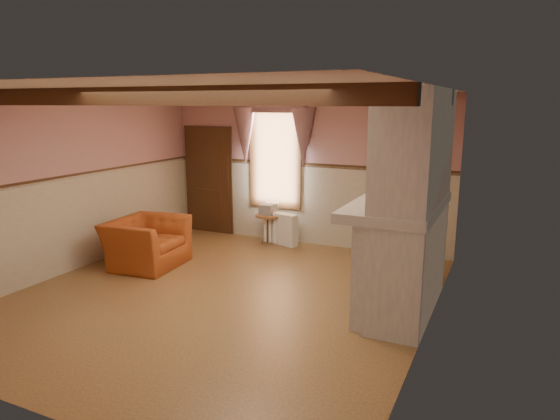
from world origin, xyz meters
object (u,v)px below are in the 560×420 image
at_px(bowl, 394,201).
at_px(mantel_clock, 411,184).
at_px(side_table, 269,228).
at_px(radiator, 281,229).
at_px(oil_lamp, 403,187).
at_px(armchair, 147,243).

bearing_deg(bowl, mantel_clock, 90.00).
height_order(side_table, bowl, bowl).
bearing_deg(radiator, oil_lamp, -18.21).
distance_m(radiator, bowl, 3.68).
distance_m(mantel_clock, oil_lamp, 0.55).
distance_m(side_table, oil_lamp, 3.63).
height_order(bowl, mantel_clock, mantel_clock).
relative_size(radiator, bowl, 2.00).
bearing_deg(radiator, bowl, -24.70).
bearing_deg(armchair, radiator, -39.29).
bearing_deg(mantel_clock, armchair, -168.71).
xyz_separation_m(bowl, mantel_clock, (0.00, 1.03, 0.06)).
distance_m(side_table, bowl, 3.87).
bearing_deg(side_table, oil_lamp, -32.88).
height_order(armchair, bowl, bowl).
bearing_deg(oil_lamp, armchair, -176.35).
distance_m(armchair, bowl, 4.20).
bearing_deg(oil_lamp, radiator, 144.63).
distance_m(armchair, side_table, 2.42).
relative_size(radiator, mantel_clock, 2.92).
bearing_deg(oil_lamp, mantel_clock, 90.00).
distance_m(armchair, mantel_clock, 4.28).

